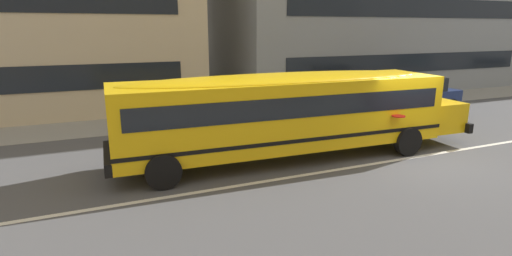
% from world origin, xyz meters
% --- Properties ---
extents(ground_plane, '(400.00, 400.00, 0.00)m').
position_xyz_m(ground_plane, '(0.00, 0.00, 0.00)').
color(ground_plane, '#4C4C4F').
extents(sidewalk_far, '(120.00, 3.00, 0.01)m').
position_xyz_m(sidewalk_far, '(0.00, 8.08, 0.01)').
color(sidewalk_far, gray).
rests_on(sidewalk_far, ground_plane).
extents(lane_centreline, '(110.00, 0.16, 0.01)m').
position_xyz_m(lane_centreline, '(0.00, 0.00, 0.00)').
color(lane_centreline, silver).
rests_on(lane_centreline, ground_plane).
extents(school_bus, '(11.97, 3.10, 2.66)m').
position_xyz_m(school_bus, '(-3.51, 1.56, 1.58)').
color(school_bus, yellow).
rests_on(school_bus, ground_plane).
extents(parked_car_dark_blue_end_of_row, '(3.96, 1.99, 1.64)m').
position_xyz_m(parked_car_dark_blue_end_of_row, '(5.82, 5.58, 0.84)').
color(parked_car_dark_blue_end_of_row, navy).
rests_on(parked_car_dark_blue_end_of_row, ground_plane).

